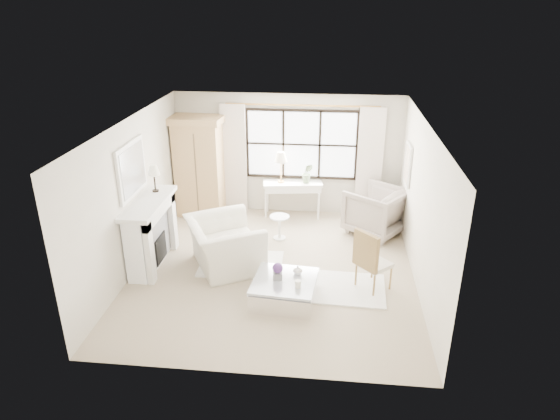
% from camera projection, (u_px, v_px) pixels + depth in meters
% --- Properties ---
extents(floor, '(5.50, 5.50, 0.00)m').
position_uv_depth(floor, '(274.00, 270.00, 9.10)').
color(floor, tan).
rests_on(floor, ground).
extents(ceiling, '(5.50, 5.50, 0.00)m').
position_uv_depth(ceiling, '(273.00, 124.00, 8.04)').
color(ceiling, white).
rests_on(ceiling, ground).
extents(wall_back, '(5.00, 0.00, 5.00)m').
position_uv_depth(wall_back, '(288.00, 155.00, 11.08)').
color(wall_back, beige).
rests_on(wall_back, ground).
extents(wall_front, '(5.00, 0.00, 5.00)m').
position_uv_depth(wall_front, '(247.00, 286.00, 6.06)').
color(wall_front, silver).
rests_on(wall_front, ground).
extents(wall_left, '(0.00, 5.50, 5.50)m').
position_uv_depth(wall_left, '(133.00, 196.00, 8.81)').
color(wall_left, beige).
rests_on(wall_left, ground).
extents(wall_right, '(0.00, 5.50, 5.50)m').
position_uv_depth(wall_right, '(422.00, 207.00, 8.33)').
color(wall_right, silver).
rests_on(wall_right, ground).
extents(window_pane, '(2.40, 0.02, 1.50)m').
position_uv_depth(window_pane, '(301.00, 144.00, 10.93)').
color(window_pane, white).
rests_on(window_pane, wall_back).
extents(window_frame, '(2.50, 0.04, 1.50)m').
position_uv_depth(window_frame, '(301.00, 145.00, 10.93)').
color(window_frame, black).
rests_on(window_frame, wall_back).
extents(curtain_rod, '(3.30, 0.04, 0.04)m').
position_uv_depth(curtain_rod, '(302.00, 105.00, 10.54)').
color(curtain_rod, '#B17E3D').
rests_on(curtain_rod, wall_back).
extents(curtain_left, '(0.55, 0.10, 2.47)m').
position_uv_depth(curtain_left, '(234.00, 159.00, 11.15)').
color(curtain_left, beige).
rests_on(curtain_left, ground).
extents(curtain_right, '(0.55, 0.10, 2.47)m').
position_uv_depth(curtain_right, '(370.00, 164.00, 10.86)').
color(curtain_right, silver).
rests_on(curtain_right, ground).
extents(fireplace, '(0.58, 1.66, 1.26)m').
position_uv_depth(fireplace, '(150.00, 232.00, 9.07)').
color(fireplace, white).
rests_on(fireplace, ground).
extents(mirror_frame, '(0.05, 1.15, 0.95)m').
position_uv_depth(mirror_frame, '(131.00, 169.00, 8.61)').
color(mirror_frame, white).
rests_on(mirror_frame, wall_left).
extents(mirror_glass, '(0.02, 1.00, 0.80)m').
position_uv_depth(mirror_glass, '(133.00, 169.00, 8.61)').
color(mirror_glass, silver).
rests_on(mirror_glass, wall_left).
extents(art_frame, '(0.04, 0.62, 0.82)m').
position_uv_depth(art_frame, '(408.00, 164.00, 9.80)').
color(art_frame, silver).
rests_on(art_frame, wall_right).
extents(art_canvas, '(0.01, 0.52, 0.72)m').
position_uv_depth(art_canvas, '(407.00, 164.00, 9.81)').
color(art_canvas, beige).
rests_on(art_canvas, wall_right).
extents(mantel_lamp, '(0.22, 0.22, 0.51)m').
position_uv_depth(mantel_lamp, '(154.00, 171.00, 9.09)').
color(mantel_lamp, black).
rests_on(mantel_lamp, fireplace).
extents(armoire, '(1.16, 0.77, 2.24)m').
position_uv_depth(armoire, '(199.00, 166.00, 11.02)').
color(armoire, tan).
rests_on(armoire, floor).
extents(console_table, '(1.35, 0.63, 0.80)m').
position_uv_depth(console_table, '(293.00, 199.00, 11.20)').
color(console_table, white).
rests_on(console_table, floor).
extents(console_lamp, '(0.28, 0.28, 0.69)m').
position_uv_depth(console_lamp, '(281.00, 158.00, 10.84)').
color(console_lamp, '#BA8440').
rests_on(console_lamp, console_table).
extents(orchid_plant, '(0.25, 0.20, 0.45)m').
position_uv_depth(orchid_plant, '(307.00, 173.00, 10.92)').
color(orchid_plant, '#627A51').
rests_on(orchid_plant, console_table).
extents(side_table, '(0.40, 0.40, 0.51)m').
position_uv_depth(side_table, '(280.00, 224.00, 10.13)').
color(side_table, white).
rests_on(side_table, floor).
extents(rug_left, '(1.53, 1.10, 0.03)m').
position_uv_depth(rug_left, '(241.00, 264.00, 9.28)').
color(rug_left, white).
rests_on(rug_left, floor).
extents(rug_right, '(1.47, 1.13, 0.03)m').
position_uv_depth(rug_right, '(343.00, 288.00, 8.50)').
color(rug_right, white).
rests_on(rug_right, floor).
extents(club_armchair, '(1.71, 1.78, 0.89)m').
position_uv_depth(club_armchair, '(224.00, 245.00, 9.05)').
color(club_armchair, white).
rests_on(club_armchair, floor).
extents(wingback_chair, '(1.49, 1.49, 0.98)m').
position_uv_depth(wingback_chair, '(376.00, 211.00, 10.35)').
color(wingback_chair, '#A09287').
rests_on(wingback_chair, floor).
extents(french_chair, '(0.68, 0.68, 1.08)m').
position_uv_depth(french_chair, '(372.00, 272.00, 8.41)').
color(french_chair, olive).
rests_on(french_chair, floor).
extents(coffee_table, '(1.09, 1.09, 0.38)m').
position_uv_depth(coffee_table, '(285.00, 290.00, 8.13)').
color(coffee_table, white).
rests_on(coffee_table, floor).
extents(planter_box, '(0.16, 0.16, 0.11)m').
position_uv_depth(planter_box, '(278.00, 276.00, 8.07)').
color(planter_box, slate).
rests_on(planter_box, coffee_table).
extents(planter_flowers, '(0.17, 0.17, 0.17)m').
position_uv_depth(planter_flowers, '(278.00, 268.00, 8.01)').
color(planter_flowers, '#532D71').
rests_on(planter_flowers, planter_box).
extents(pillar_candle, '(0.09, 0.09, 0.12)m').
position_uv_depth(pillar_candle, '(298.00, 284.00, 7.82)').
color(pillar_candle, white).
rests_on(pillar_candle, coffee_table).
extents(coffee_vase, '(0.18, 0.18, 0.16)m').
position_uv_depth(coffee_vase, '(298.00, 270.00, 8.18)').
color(coffee_vase, silver).
rests_on(coffee_vase, coffee_table).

